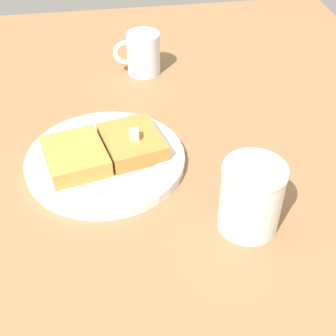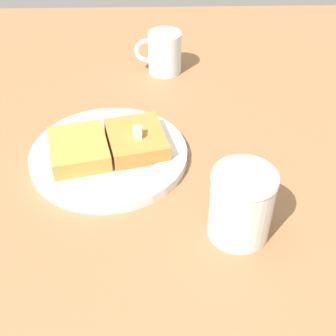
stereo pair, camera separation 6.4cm
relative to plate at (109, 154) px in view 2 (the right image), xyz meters
The scene contains 8 objects.
table_surface 3.72cm from the plate, 106.01° to the right, with size 116.73×116.73×2.83cm, color brown.
plate is the anchor object (origin of this frame).
toast_slice_left 4.81cm from the plate, 166.82° to the right, with size 8.38×10.08×2.67cm, color #AD7131.
toast_slice_middle 4.81cm from the plate, 13.18° to the left, with size 8.38×10.08×2.67cm, color #B08037.
butter_pat_primary 6.12cm from the plate, behind, with size 1.52×1.37×1.52cm, color beige.
fork 7.22cm from the plate, 121.58° to the left, with size 14.63×9.13×0.36cm.
syrup_jar 23.79cm from the plate, 139.12° to the left, with size 8.14×8.14×9.74cm.
coffee_mug 29.22cm from the plate, 107.97° to the right, with size 9.13×6.44×8.06cm.
Camera 2 is at (-6.85, 59.14, 48.73)cm, focal length 50.00 mm.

